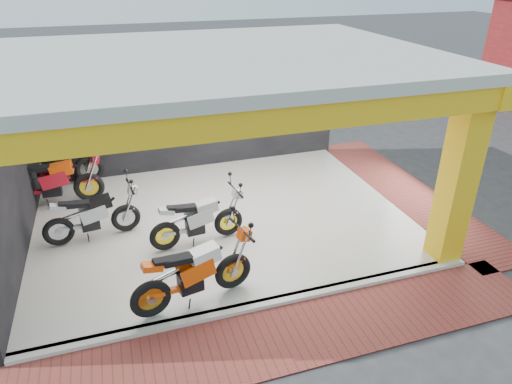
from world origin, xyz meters
TOP-DOWN VIEW (x-y plane):
  - ground at (0.00, 0.00)m, footprint 80.00×80.00m
  - showroom_floor at (0.00, 2.00)m, footprint 8.00×6.00m
  - showroom_ceiling at (0.00, 2.00)m, footprint 8.40×6.40m
  - back_wall at (0.00, 5.10)m, footprint 8.20×0.20m
  - left_wall at (-4.10, 2.00)m, footprint 0.20×6.20m
  - corner_column at (3.75, -0.75)m, footprint 0.50×0.50m
  - header_beam_front at (0.00, -1.00)m, footprint 8.40×0.30m
  - header_beam_right at (4.00, 2.00)m, footprint 0.30×6.40m
  - floor_kerb at (0.00, -1.02)m, footprint 8.00×0.20m
  - paver_front at (0.00, -1.80)m, footprint 9.00×1.40m
  - paver_right at (4.80, 2.00)m, footprint 1.40×7.00m
  - moto_hero at (-0.42, -0.50)m, footprint 2.38×1.28m
  - moto_row_a at (-0.06, 1.19)m, footprint 2.12×0.98m
  - moto_row_b at (-2.06, 2.02)m, footprint 2.11×0.99m
  - moto_row_c at (-2.80, 3.69)m, footprint 2.37×0.95m
  - moto_row_d at (-2.80, 4.75)m, footprint 2.51×1.17m

SIDE VIEW (x-z plane):
  - ground at x=0.00m, z-range 0.00..0.00m
  - paver_front at x=0.00m, z-range 0.00..0.03m
  - paver_right at x=4.80m, z-range 0.00..0.03m
  - showroom_floor at x=0.00m, z-range 0.00..0.10m
  - floor_kerb at x=0.00m, z-range 0.00..0.10m
  - moto_row_b at x=-2.06m, z-range 0.10..1.35m
  - moto_row_a at x=-0.06m, z-range 0.10..1.35m
  - moto_hero at x=-0.42m, z-range 0.10..1.48m
  - moto_row_c at x=-2.80m, z-range 0.10..1.53m
  - moto_row_d at x=-2.80m, z-range 0.10..1.58m
  - back_wall at x=0.00m, z-range 0.00..3.50m
  - left_wall at x=-4.10m, z-range 0.00..3.50m
  - corner_column at x=3.75m, z-range 0.00..3.50m
  - header_beam_front at x=0.00m, z-range 3.10..3.50m
  - header_beam_right at x=4.00m, z-range 3.10..3.50m
  - showroom_ceiling at x=0.00m, z-range 3.50..3.70m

